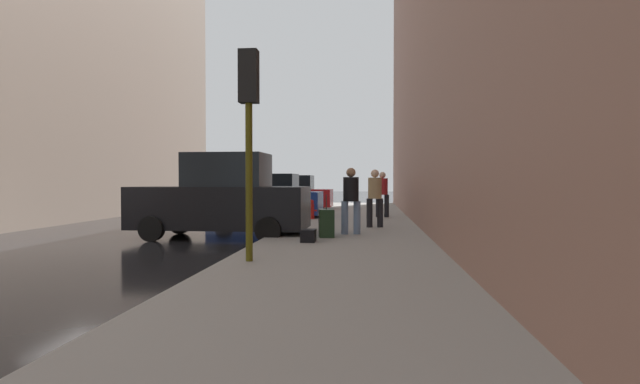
{
  "coord_description": "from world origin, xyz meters",
  "views": [
    {
      "loc": [
        6.56,
        -11.33,
        1.53
      ],
      "look_at": [
        5.09,
        3.32,
        1.19
      ],
      "focal_mm": 28.0,
      "sensor_mm": 36.0,
      "label": 1
    }
  ],
  "objects_px": {
    "pedestrian_in_tan_coat": "(375,195)",
    "duffel_bag": "(308,236)",
    "pedestrian_in_red_jacket": "(382,192)",
    "rolling_suitcase": "(326,223)",
    "parked_red_hatchback": "(290,195)",
    "traffic_light": "(249,108)",
    "parked_black_suv": "(222,199)",
    "pedestrian_in_jeans": "(351,197)",
    "parked_blue_sedan": "(267,198)",
    "fire_hydrant": "(311,209)"
  },
  "relations": [
    {
      "from": "pedestrian_in_jeans",
      "to": "pedestrian_in_tan_coat",
      "type": "height_order",
      "value": "same"
    },
    {
      "from": "traffic_light",
      "to": "rolling_suitcase",
      "type": "xyz_separation_m",
      "value": [
        0.99,
        3.8,
        -2.27
      ]
    },
    {
      "from": "parked_red_hatchback",
      "to": "pedestrian_in_tan_coat",
      "type": "xyz_separation_m",
      "value": [
        4.06,
        -9.41,
        0.26
      ]
    },
    {
      "from": "parked_blue_sedan",
      "to": "rolling_suitcase",
      "type": "distance_m",
      "value": 7.22
    },
    {
      "from": "pedestrian_in_red_jacket",
      "to": "duffel_bag",
      "type": "height_order",
      "value": "pedestrian_in_red_jacket"
    },
    {
      "from": "pedestrian_in_tan_coat",
      "to": "parked_red_hatchback",
      "type": "bearing_deg",
      "value": 113.32
    },
    {
      "from": "traffic_light",
      "to": "pedestrian_in_jeans",
      "type": "relative_size",
      "value": 2.11
    },
    {
      "from": "duffel_bag",
      "to": "rolling_suitcase",
      "type": "bearing_deg",
      "value": 73.14
    },
    {
      "from": "pedestrian_in_tan_coat",
      "to": "rolling_suitcase",
      "type": "relative_size",
      "value": 1.64
    },
    {
      "from": "traffic_light",
      "to": "pedestrian_in_jeans",
      "type": "xyz_separation_m",
      "value": [
        1.57,
        4.49,
        -1.65
      ]
    },
    {
      "from": "parked_red_hatchback",
      "to": "duffel_bag",
      "type": "xyz_separation_m",
      "value": [
        2.53,
        -13.12,
        -0.56
      ]
    },
    {
      "from": "traffic_light",
      "to": "fire_hydrant",
      "type": "bearing_deg",
      "value": 90.3
    },
    {
      "from": "parked_blue_sedan",
      "to": "pedestrian_in_jeans",
      "type": "xyz_separation_m",
      "value": [
        3.42,
        -5.94,
        0.26
      ]
    },
    {
      "from": "pedestrian_in_red_jacket",
      "to": "rolling_suitcase",
      "type": "distance_m",
      "value": 7.04
    },
    {
      "from": "rolling_suitcase",
      "to": "duffel_bag",
      "type": "distance_m",
      "value": 1.11
    },
    {
      "from": "pedestrian_in_tan_coat",
      "to": "duffel_bag",
      "type": "height_order",
      "value": "pedestrian_in_tan_coat"
    },
    {
      "from": "parked_black_suv",
      "to": "pedestrian_in_red_jacket",
      "type": "xyz_separation_m",
      "value": [
        4.38,
        6.09,
        0.07
      ]
    },
    {
      "from": "pedestrian_in_red_jacket",
      "to": "duffel_bag",
      "type": "bearing_deg",
      "value": -103.2
    },
    {
      "from": "parked_black_suv",
      "to": "pedestrian_in_jeans",
      "type": "bearing_deg",
      "value": -1.05
    },
    {
      "from": "parked_black_suv",
      "to": "parked_blue_sedan",
      "type": "bearing_deg",
      "value": 90.0
    },
    {
      "from": "pedestrian_in_red_jacket",
      "to": "pedestrian_in_tan_coat",
      "type": "distance_m",
      "value": 4.19
    },
    {
      "from": "parked_black_suv",
      "to": "rolling_suitcase",
      "type": "distance_m",
      "value": 2.99
    },
    {
      "from": "pedestrian_in_red_jacket",
      "to": "pedestrian_in_tan_coat",
      "type": "height_order",
      "value": "same"
    },
    {
      "from": "parked_black_suv",
      "to": "pedestrian_in_tan_coat",
      "type": "distance_m",
      "value": 4.49
    },
    {
      "from": "parked_blue_sedan",
      "to": "fire_hydrant",
      "type": "relative_size",
      "value": 6.01
    },
    {
      "from": "parked_blue_sedan",
      "to": "parked_red_hatchback",
      "type": "bearing_deg",
      "value": 90.0
    },
    {
      "from": "traffic_light",
      "to": "pedestrian_in_jeans",
      "type": "bearing_deg",
      "value": 70.74
    },
    {
      "from": "parked_red_hatchback",
      "to": "pedestrian_in_jeans",
      "type": "distance_m",
      "value": 11.89
    },
    {
      "from": "parked_black_suv",
      "to": "duffel_bag",
      "type": "relative_size",
      "value": 10.51
    },
    {
      "from": "traffic_light",
      "to": "pedestrian_in_tan_coat",
      "type": "distance_m",
      "value": 7.03
    },
    {
      "from": "pedestrian_in_red_jacket",
      "to": "fire_hydrant",
      "type": "bearing_deg",
      "value": -156.12
    },
    {
      "from": "parked_black_suv",
      "to": "pedestrian_in_red_jacket",
      "type": "bearing_deg",
      "value": 54.28
    },
    {
      "from": "pedestrian_in_red_jacket",
      "to": "pedestrian_in_tan_coat",
      "type": "xyz_separation_m",
      "value": [
        -0.33,
        -4.18,
        0.0
      ]
    },
    {
      "from": "pedestrian_in_jeans",
      "to": "duffel_bag",
      "type": "height_order",
      "value": "pedestrian_in_jeans"
    },
    {
      "from": "pedestrian_in_red_jacket",
      "to": "rolling_suitcase",
      "type": "height_order",
      "value": "pedestrian_in_red_jacket"
    },
    {
      "from": "pedestrian_in_red_jacket",
      "to": "rolling_suitcase",
      "type": "xyz_separation_m",
      "value": [
        -1.53,
        -6.84,
        -0.61
      ]
    },
    {
      "from": "pedestrian_in_jeans",
      "to": "parked_black_suv",
      "type": "bearing_deg",
      "value": 178.95
    },
    {
      "from": "parked_red_hatchback",
      "to": "pedestrian_in_jeans",
      "type": "bearing_deg",
      "value": -73.27
    },
    {
      "from": "parked_blue_sedan",
      "to": "rolling_suitcase",
      "type": "height_order",
      "value": "parked_blue_sedan"
    },
    {
      "from": "pedestrian_in_jeans",
      "to": "pedestrian_in_red_jacket",
      "type": "relative_size",
      "value": 1.0
    },
    {
      "from": "parked_black_suv",
      "to": "rolling_suitcase",
      "type": "height_order",
      "value": "parked_black_suv"
    },
    {
      "from": "parked_black_suv",
      "to": "parked_blue_sedan",
      "type": "xyz_separation_m",
      "value": [
        0.0,
        5.87,
        -0.18
      ]
    },
    {
      "from": "duffel_bag",
      "to": "traffic_light",
      "type": "bearing_deg",
      "value": -103.8
    },
    {
      "from": "traffic_light",
      "to": "rolling_suitcase",
      "type": "relative_size",
      "value": 3.46
    },
    {
      "from": "parked_red_hatchback",
      "to": "traffic_light",
      "type": "bearing_deg",
      "value": -83.34
    },
    {
      "from": "pedestrian_in_jeans",
      "to": "rolling_suitcase",
      "type": "xyz_separation_m",
      "value": [
        -0.57,
        -0.69,
        -0.61
      ]
    },
    {
      "from": "fire_hydrant",
      "to": "duffel_bag",
      "type": "height_order",
      "value": "fire_hydrant"
    },
    {
      "from": "parked_black_suv",
      "to": "traffic_light",
      "type": "distance_m",
      "value": 5.21
    },
    {
      "from": "fire_hydrant",
      "to": "traffic_light",
      "type": "relative_size",
      "value": 0.2
    },
    {
      "from": "traffic_light",
      "to": "duffel_bag",
      "type": "xyz_separation_m",
      "value": [
        0.68,
        2.76,
        -2.47
      ]
    }
  ]
}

